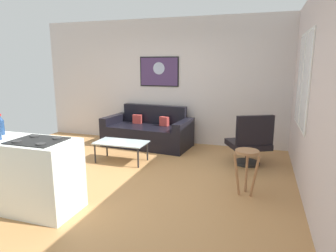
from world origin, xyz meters
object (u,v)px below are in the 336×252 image
object	(u,v)px
coffee_table	(121,144)
wall_painting	(159,72)
couch	(148,132)
armchair	(250,142)
soda_bottle	(1,125)
bar_stool	(247,160)

from	to	relation	value
coffee_table	wall_painting	distance (m)	2.11
couch	armchair	distance (m)	2.34
couch	coffee_table	world-z (taller)	couch
couch	wall_painting	world-z (taller)	wall_painting
soda_bottle	armchair	bearing A→B (deg)	38.19
coffee_table	wall_painting	size ratio (longest dim) A/B	1.03
coffee_table	bar_stool	size ratio (longest dim) A/B	1.49
couch	coffee_table	xyz separation A→B (m)	(-0.06, -1.21, 0.05)
coffee_table	soda_bottle	xyz separation A→B (m)	(-0.75, -1.87, 0.67)
soda_bottle	bar_stool	bearing A→B (deg)	20.32
bar_stool	armchair	bearing A→B (deg)	90.38
coffee_table	soda_bottle	bearing A→B (deg)	-111.78
coffee_table	armchair	distance (m)	2.34
armchair	bar_stool	distance (m)	1.26
couch	soda_bottle	size ratio (longest dim) A/B	7.30
armchair	soda_bottle	size ratio (longest dim) A/B	3.48
armchair	wall_painting	xyz separation A→B (m)	(-2.12, 1.16, 1.19)
coffee_table	armchair	xyz separation A→B (m)	(2.29, 0.51, 0.09)
soda_bottle	wall_painting	xyz separation A→B (m)	(0.91, 3.54, 0.61)
bar_stool	wall_painting	xyz separation A→B (m)	(-2.13, 2.42, 1.13)
coffee_table	soda_bottle	distance (m)	2.12
couch	bar_stool	xyz separation A→B (m)	(2.24, -1.96, 0.20)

